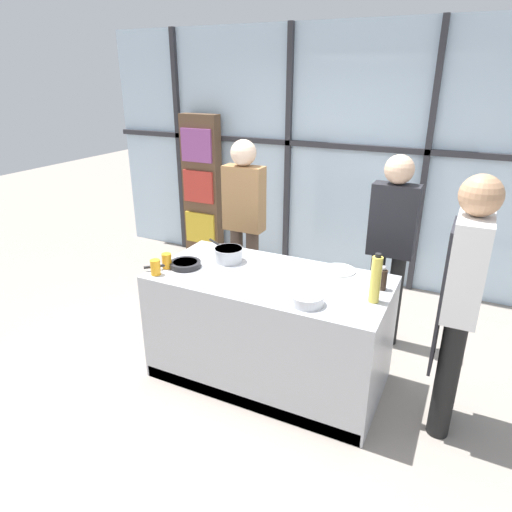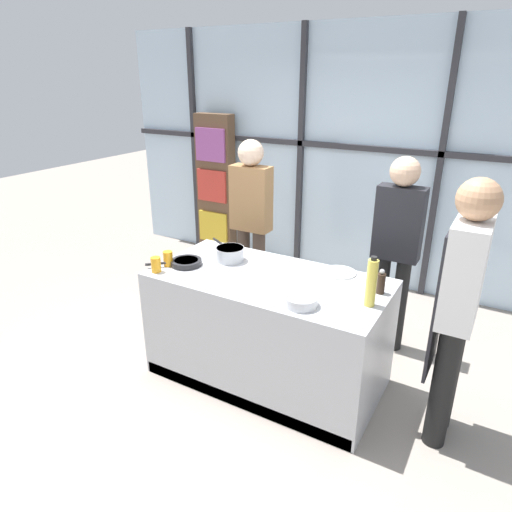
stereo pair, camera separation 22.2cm
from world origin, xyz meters
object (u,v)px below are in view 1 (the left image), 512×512
Objects in this scene: spectator_center_left at (391,239)px; frying_pan at (184,264)px; saucepan at (229,254)px; white_plate at (339,270)px; oil_bottle at (376,279)px; chef at (461,295)px; mixing_bowl at (307,299)px; spectator_far_left at (244,215)px; pepper_grinder at (383,279)px; juice_glass_near at (155,267)px; juice_glass_far at (167,261)px.

frying_pan is (-1.37, -1.06, -0.09)m from spectator_center_left.
saucepan is at bearing 35.66° from spectator_center_left.
white_plate is 0.75× the size of oil_bottle.
spectator_center_left is (-0.60, 0.90, -0.01)m from chef.
white_plate is 0.54m from oil_bottle.
oil_bottle reaches higher than mixing_bowl.
spectator_far_left is 6.69× the size of white_plate.
chef is 2.19m from spectator_far_left.
frying_pan is 1.20m from white_plate.
pepper_grinder reaches higher than mixing_bowl.
white_plate is 1.44× the size of pepper_grinder.
mixing_bowl is 1.84× the size of juice_glass_near.
frying_pan is 1.39× the size of white_plate.
pepper_grinder reaches higher than saucepan.
spectator_far_left is 1.29m from white_plate.
chef is at bearing 4.70° from frying_pan.
oil_bottle is at bearing 10.36° from juice_glass_near.
mixing_bowl is (-0.90, -0.32, -0.09)m from chef.
pepper_grinder is at bearing 48.44° from mixing_bowl.
saucepan is 0.49m from juice_glass_far.
chef is 1.02× the size of spectator_far_left.
mixing_bowl reaches higher than white_plate.
juice_glass_near is at bearing -127.63° from saucepan.
spectator_far_left reaches higher than oil_bottle.
saucepan is 1.13× the size of oil_bottle.
spectator_center_left reaches higher than white_plate.
frying_pan is at bearing 171.62° from mixing_bowl.
pepper_grinder reaches higher than white_plate.
chef is at bearing 19.69° from mixing_bowl.
saucepan is 1.78× the size of mixing_bowl.
white_plate is 1.33m from juice_glass_far.
pepper_grinder reaches higher than juice_glass_far.
mixing_bowl is 0.63× the size of oil_bottle.
saucepan is 1.50× the size of white_plate.
spectator_far_left is at bearing 0.00° from spectator_center_left.
spectator_center_left is 0.67m from white_plate.
spectator_far_left is 7.96× the size of mixing_bowl.
white_plate is at bearing 23.58° from juice_glass_far.
juice_glass_far is (-0.36, -0.33, -0.00)m from saucepan.
pepper_grinder reaches higher than frying_pan.
juice_glass_near is (-0.36, -0.47, -0.00)m from saucepan.
mixing_bowl is 0.46m from oil_bottle.
pepper_grinder is (1.49, -0.78, -0.05)m from spectator_far_left.
spectator_far_left is at bearing 86.27° from juice_glass_near.
oil_bottle reaches higher than saucepan.
chef is 14.95× the size of juice_glass_far.
spectator_center_left is 4.39× the size of saucepan.
spectator_far_left is at bearing 65.80° from chef.
spectator_center_left is 7.80× the size of mixing_bowl.
spectator_far_left reaches higher than spectator_center_left.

